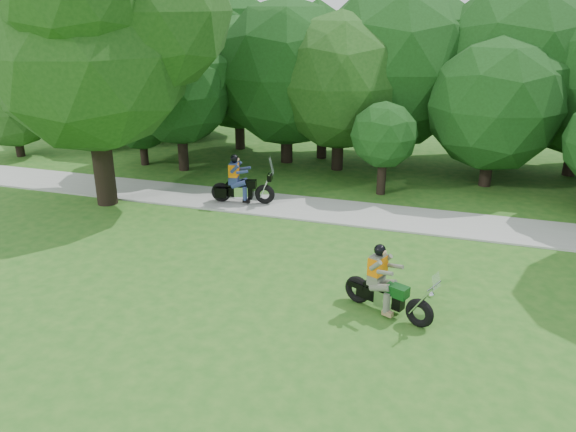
# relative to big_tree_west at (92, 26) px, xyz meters

# --- Properties ---
(ground) EXTENTS (100.00, 100.00, 0.00)m
(ground) POSITION_rel_big_tree_west_xyz_m (10.54, -6.85, -5.76)
(ground) COLOR #25601B
(ground) RESTS_ON ground
(walkway) EXTENTS (60.00, 2.20, 0.06)m
(walkway) POSITION_rel_big_tree_west_xyz_m (10.54, 1.15, -5.73)
(walkway) COLOR #9C9C97
(walkway) RESTS_ON ground
(tree_line) EXTENTS (40.03, 12.10, 7.88)m
(tree_line) POSITION_rel_big_tree_west_xyz_m (11.20, 8.05, -2.03)
(tree_line) COLOR black
(tree_line) RESTS_ON ground
(big_tree_west) EXTENTS (8.64, 6.56, 9.96)m
(big_tree_west) POSITION_rel_big_tree_west_xyz_m (0.00, 0.00, 0.00)
(big_tree_west) COLOR black
(big_tree_west) RESTS_ON ground
(chopper_motorcycle) EXTENTS (2.15, 1.22, 1.59)m
(chopper_motorcycle) POSITION_rel_big_tree_west_xyz_m (10.11, -4.73, -5.17)
(chopper_motorcycle) COLOR black
(chopper_motorcycle) RESTS_ON ground
(touring_motorcycle) EXTENTS (2.19, 0.89, 1.67)m
(touring_motorcycle) POSITION_rel_big_tree_west_xyz_m (4.37, 0.93, -5.09)
(touring_motorcycle) COLOR black
(touring_motorcycle) RESTS_ON walkway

